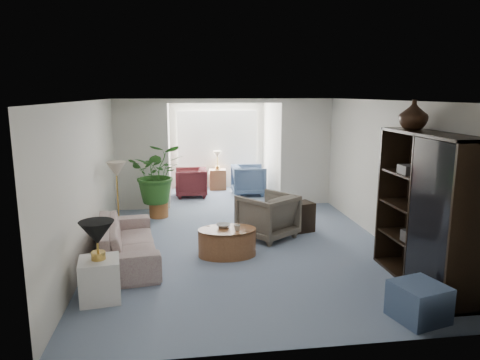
{
  "coord_description": "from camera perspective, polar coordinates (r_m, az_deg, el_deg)",
  "views": [
    {
      "loc": [
        -1.06,
        -7.07,
        2.62
      ],
      "look_at": [
        0.0,
        0.6,
        1.1
      ],
      "focal_mm": 33.21,
      "sensor_mm": 36.0,
      "label": 1
    }
  ],
  "objects": [
    {
      "name": "floor",
      "position": [
        7.61,
        0.63,
        -9.03
      ],
      "size": [
        6.0,
        6.0,
        0.0
      ],
      "primitive_type": "plane",
      "color": "#8092A9",
      "rests_on": "ground"
    },
    {
      "name": "sunroom_floor",
      "position": [
        11.52,
        -2.39,
        -2.06
      ],
      "size": [
        2.6,
        2.6,
        0.0
      ],
      "primitive_type": "plane",
      "color": "#8092A9",
      "rests_on": "ground"
    },
    {
      "name": "back_pier_left",
      "position": [
        10.19,
        -12.55,
        3.12
      ],
      "size": [
        1.2,
        0.12,
        2.5
      ],
      "primitive_type": "cube",
      "color": "silver",
      "rests_on": "ground"
    },
    {
      "name": "back_pier_right",
      "position": [
        10.58,
        8.45,
        3.54
      ],
      "size": [
        1.2,
        0.12,
        2.5
      ],
      "primitive_type": "cube",
      "color": "silver",
      "rests_on": "ground"
    },
    {
      "name": "back_header",
      "position": [
        10.12,
        -1.9,
        10.14
      ],
      "size": [
        2.6,
        0.12,
        0.1
      ],
      "primitive_type": "cube",
      "color": "silver",
      "rests_on": "back_pier_left"
    },
    {
      "name": "window_pane",
      "position": [
        12.35,
        -2.93,
        5.42
      ],
      "size": [
        2.2,
        0.02,
        1.5
      ],
      "primitive_type": "cube",
      "color": "white"
    },
    {
      "name": "window_blinds",
      "position": [
        12.32,
        -2.92,
        5.4
      ],
      "size": [
        2.2,
        0.02,
        1.5
      ],
      "primitive_type": "cube",
      "color": "white"
    },
    {
      "name": "framed_picture",
      "position": [
        7.86,
        18.84,
        3.8
      ],
      "size": [
        0.04,
        0.5,
        0.4
      ],
      "primitive_type": "cube",
      "color": "#ADA58A"
    },
    {
      "name": "sofa",
      "position": [
        7.29,
        -14.27,
        -7.63
      ],
      "size": [
        1.15,
        2.28,
        0.64
      ],
      "primitive_type": "imported",
      "rotation": [
        0.0,
        0.0,
        1.71
      ],
      "color": "#BBAF9E",
      "rests_on": "ground"
    },
    {
      "name": "end_table",
      "position": [
        6.09,
        -17.55,
        -12.1
      ],
      "size": [
        0.56,
        0.56,
        0.55
      ],
      "primitive_type": "cube",
      "rotation": [
        0.0,
        0.0,
        0.14
      ],
      "color": "white",
      "rests_on": "ground"
    },
    {
      "name": "table_lamp",
      "position": [
        5.87,
        -17.91,
        -6.48
      ],
      "size": [
        0.44,
        0.44,
        0.3
      ],
      "primitive_type": "cone",
      "color": "black",
      "rests_on": "end_table"
    },
    {
      "name": "floor_lamp",
      "position": [
        8.41,
        -15.61,
        1.33
      ],
      "size": [
        0.36,
        0.36,
        0.28
      ],
      "primitive_type": "cone",
      "color": "beige",
      "rests_on": "ground"
    },
    {
      "name": "coffee_table",
      "position": [
        7.32,
        -1.65,
        -7.99
      ],
      "size": [
        1.07,
        1.07,
        0.45
      ],
      "primitive_type": "cylinder",
      "rotation": [
        0.0,
        0.0,
        -0.13
      ],
      "color": "brown",
      "rests_on": "ground"
    },
    {
      "name": "coffee_bowl",
      "position": [
        7.33,
        -2.14,
        -5.88
      ],
      "size": [
        0.26,
        0.26,
        0.06
      ],
      "primitive_type": "imported",
      "rotation": [
        0.0,
        0.0,
        -0.13
      ],
      "color": "silver",
      "rests_on": "coffee_table"
    },
    {
      "name": "coffee_cup",
      "position": [
        7.15,
        -0.37,
        -6.13
      ],
      "size": [
        0.12,
        0.12,
        0.1
      ],
      "primitive_type": "imported",
      "rotation": [
        0.0,
        0.0,
        -0.13
      ],
      "color": "beige",
      "rests_on": "coffee_table"
    },
    {
      "name": "wingback_chair",
      "position": [
        8.16,
        3.55,
        -4.62
      ],
      "size": [
        1.24,
        1.24,
        0.82
      ],
      "primitive_type": "imported",
      "rotation": [
        0.0,
        0.0,
        3.77
      ],
      "color": "#655B4F",
      "rests_on": "ground"
    },
    {
      "name": "side_table_dark",
      "position": [
        8.64,
        7.71,
        -4.69
      ],
      "size": [
        0.56,
        0.49,
        0.56
      ],
      "primitive_type": "cube",
      "rotation": [
        0.0,
        0.0,
        0.28
      ],
      "color": "black",
      "rests_on": "ground"
    },
    {
      "name": "entertainment_cabinet",
      "position": [
        6.53,
        22.74,
        -3.63
      ],
      "size": [
        0.51,
        1.9,
        2.11
      ],
      "primitive_type": "cube",
      "color": "black",
      "rests_on": "ground"
    },
    {
      "name": "cabinet_urn",
      "position": [
        6.78,
        21.39,
        7.83
      ],
      "size": [
        0.4,
        0.4,
        0.42
      ],
      "primitive_type": "imported",
      "color": "#311C10",
      "rests_on": "entertainment_cabinet"
    },
    {
      "name": "ottoman",
      "position": [
        5.77,
        21.99,
        -14.31
      ],
      "size": [
        0.67,
        0.67,
        0.44
      ],
      "primitive_type": "cube",
      "rotation": [
        0.0,
        0.0,
        0.26
      ],
      "color": "slate",
      "rests_on": "ground"
    },
    {
      "name": "plant_pot",
      "position": [
        9.7,
        -10.39,
        -3.77
      ],
      "size": [
        0.4,
        0.4,
        0.32
      ],
      "primitive_type": "cylinder",
      "color": "brown",
      "rests_on": "ground"
    },
    {
      "name": "house_plant",
      "position": [
        9.53,
        -10.55,
        0.85
      ],
      "size": [
        1.14,
        0.99,
        1.27
      ],
      "primitive_type": "imported",
      "color": "#2B5F20",
      "rests_on": "plant_pot"
    },
    {
      "name": "sunroom_chair_blue",
      "position": [
        11.6,
        1.11,
        0.0
      ],
      "size": [
        0.87,
        0.84,
        0.78
      ],
      "primitive_type": "imported",
      "rotation": [
        0.0,
        0.0,
        1.56
      ],
      "color": "slate",
      "rests_on": "ground"
    },
    {
      "name": "sunroom_chair_maroon",
      "position": [
        11.47,
        -6.31,
        -0.3
      ],
      "size": [
        0.82,
        0.79,
        0.73
      ],
      "primitive_type": "imported",
      "rotation": [
        0.0,
        0.0,
        -1.59
      ],
      "color": "#591E24",
      "rests_on": "ground"
    },
    {
      "name": "sunroom_table",
      "position": [
        12.26,
        -2.9,
        0.08
      ],
      "size": [
        0.46,
        0.36,
        0.56
      ],
      "primitive_type": "cube",
      "rotation": [
        0.0,
        0.0,
        -0.02
      ],
      "color": "brown",
      "rests_on": "ground"
    },
    {
      "name": "shelf_clutter",
      "position": [
        6.43,
        22.7,
        -3.51
      ],
      "size": [
        0.3,
        1.06,
        1.06
      ],
      "color": "#4B4846",
      "rests_on": "entertainment_cabinet"
    }
  ]
}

